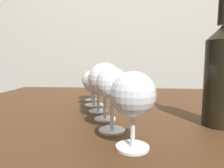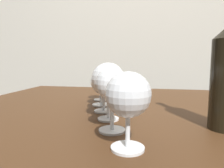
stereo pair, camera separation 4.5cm
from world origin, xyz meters
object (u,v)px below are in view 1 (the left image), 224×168
wine_glass_white (94,83)px  wine_bottle (220,74)px  wine_glass_cabernet (112,86)px  wine_glass_merlot (105,80)px  wine_glass_chardonnay (92,80)px  wine_glass_port (98,84)px  wine_glass_amber (133,96)px

wine_glass_white → wine_bottle: wine_bottle is taller
wine_glass_cabernet → wine_glass_white: size_ratio=1.17×
wine_glass_merlot → wine_glass_white: wine_glass_merlot is taller
wine_glass_cabernet → wine_glass_chardonnay: (-0.11, 0.35, -0.02)m
wine_glass_white → wine_glass_chardonnay: size_ratio=1.03×
wine_glass_merlot → wine_glass_white: 0.18m
wine_glass_cabernet → wine_glass_port: size_ratio=1.11×
wine_glass_cabernet → wine_glass_white: (-0.09, 0.26, -0.02)m
wine_glass_port → wine_glass_white: bearing=108.2°
wine_glass_merlot → wine_glass_chardonnay: wine_glass_merlot is taller
wine_glass_merlot → wine_glass_white: (-0.06, 0.17, -0.03)m
wine_glass_port → wine_glass_white: size_ratio=1.05×
wine_glass_port → wine_bottle: 0.34m
wine_glass_merlot → wine_glass_chardonnay: bearing=108.2°
wine_glass_amber → wine_glass_white: wine_glass_amber is taller
wine_glass_merlot → wine_glass_white: size_ratio=1.24×
wine_glass_chardonnay → wine_bottle: (0.37, -0.28, 0.05)m
wine_glass_port → wine_glass_white: wine_glass_port is taller
wine_glass_cabernet → wine_glass_merlot: wine_glass_merlot is taller
wine_glass_port → wine_glass_cabernet: bearing=-70.9°
wine_glass_chardonnay → wine_glass_amber: bearing=-70.0°
wine_glass_amber → wine_glass_merlot: 0.19m
wine_glass_cabernet → wine_glass_chardonnay: bearing=108.0°
wine_glass_amber → wine_glass_merlot: wine_glass_merlot is taller
wine_glass_amber → wine_glass_cabernet: wine_glass_cabernet is taller
wine_glass_white → wine_bottle: size_ratio=0.39×
wine_bottle → wine_glass_cabernet: bearing=-166.3°
wine_glass_cabernet → wine_bottle: (0.26, 0.06, 0.02)m
wine_glass_amber → wine_glass_cabernet: size_ratio=0.97×
wine_bottle → wine_glass_amber: bearing=-144.9°
wine_glass_cabernet → wine_glass_chardonnay: wine_glass_cabernet is taller
wine_glass_merlot → wine_glass_port: wine_glass_merlot is taller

